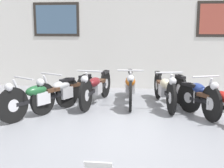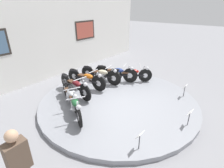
{
  "view_description": "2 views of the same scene",
  "coord_description": "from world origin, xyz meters",
  "px_view_note": "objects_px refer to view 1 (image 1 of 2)",
  "views": [
    {
      "loc": [
        0.46,
        -5.14,
        1.87
      ],
      "look_at": [
        -0.24,
        0.35,
        0.83
      ],
      "focal_mm": 50.0,
      "sensor_mm": 36.0,
      "label": 1
    },
    {
      "loc": [
        -4.63,
        -3.31,
        3.38
      ],
      "look_at": [
        -0.19,
        0.15,
        0.79
      ],
      "focal_mm": 28.0,
      "sensor_mm": 36.0,
      "label": 2
    }
  ],
  "objects_px": {
    "motorcycle_blue": "(195,93)",
    "motorcycle_red": "(217,102)",
    "motorcycle_silver": "(65,90)",
    "motorcycle_orange": "(130,86)",
    "motorcycle_green": "(41,96)",
    "motorcycle_maroon": "(96,86)",
    "motorcycle_cream": "(164,88)"
  },
  "relations": [
    {
      "from": "motorcycle_orange",
      "to": "motorcycle_cream",
      "type": "distance_m",
      "value": 0.76
    },
    {
      "from": "motorcycle_green",
      "to": "motorcycle_maroon",
      "type": "bearing_deg",
      "value": 48.04
    },
    {
      "from": "motorcycle_cream",
      "to": "motorcycle_red",
      "type": "relative_size",
      "value": 1.25
    },
    {
      "from": "motorcycle_silver",
      "to": "motorcycle_orange",
      "type": "bearing_deg",
      "value": 22.71
    },
    {
      "from": "motorcycle_green",
      "to": "motorcycle_maroon",
      "type": "relative_size",
      "value": 0.88
    },
    {
      "from": "motorcycle_blue",
      "to": "motorcycle_red",
      "type": "bearing_deg",
      "value": -61.77
    },
    {
      "from": "motorcycle_red",
      "to": "motorcycle_green",
      "type": "bearing_deg",
      "value": -179.99
    },
    {
      "from": "motorcycle_green",
      "to": "motorcycle_blue",
      "type": "height_order",
      "value": "motorcycle_blue"
    },
    {
      "from": "motorcycle_maroon",
      "to": "motorcycle_red",
      "type": "height_order",
      "value": "motorcycle_maroon"
    },
    {
      "from": "motorcycle_maroon",
      "to": "motorcycle_blue",
      "type": "relative_size",
      "value": 1.05
    },
    {
      "from": "motorcycle_green",
      "to": "motorcycle_orange",
      "type": "height_order",
      "value": "motorcycle_orange"
    },
    {
      "from": "motorcycle_orange",
      "to": "motorcycle_red",
      "type": "height_order",
      "value": "motorcycle_orange"
    },
    {
      "from": "motorcycle_maroon",
      "to": "motorcycle_orange",
      "type": "relative_size",
      "value": 0.99
    },
    {
      "from": "motorcycle_maroon",
      "to": "motorcycle_cream",
      "type": "distance_m",
      "value": 1.49
    },
    {
      "from": "motorcycle_silver",
      "to": "motorcycle_blue",
      "type": "xyz_separation_m",
      "value": [
        2.68,
        0.0,
        0.01
      ]
    },
    {
      "from": "motorcycle_maroon",
      "to": "motorcycle_red",
      "type": "relative_size",
      "value": 1.26
    },
    {
      "from": "motorcycle_green",
      "to": "motorcycle_silver",
      "type": "height_order",
      "value": "motorcycle_green"
    },
    {
      "from": "motorcycle_cream",
      "to": "motorcycle_green",
      "type": "bearing_deg",
      "value": -157.27
    },
    {
      "from": "motorcycle_orange",
      "to": "motorcycle_blue",
      "type": "xyz_separation_m",
      "value": [
        1.34,
        -0.56,
        -0.01
      ]
    },
    {
      "from": "motorcycle_maroon",
      "to": "motorcycle_cream",
      "type": "bearing_deg",
      "value": 0.0
    },
    {
      "from": "motorcycle_silver",
      "to": "motorcycle_red",
      "type": "bearing_deg",
      "value": -11.13
    },
    {
      "from": "motorcycle_green",
      "to": "motorcycle_silver",
      "type": "relative_size",
      "value": 0.96
    },
    {
      "from": "motorcycle_green",
      "to": "motorcycle_blue",
      "type": "distance_m",
      "value": 3.05
    },
    {
      "from": "motorcycle_blue",
      "to": "motorcycle_red",
      "type": "xyz_separation_m",
      "value": [
        0.32,
        -0.59,
        -0.02
      ]
    },
    {
      "from": "motorcycle_cream",
      "to": "motorcycle_silver",
      "type": "bearing_deg",
      "value": -168.81
    },
    {
      "from": "motorcycle_maroon",
      "to": "motorcycle_cream",
      "type": "relative_size",
      "value": 1.0
    },
    {
      "from": "motorcycle_green",
      "to": "motorcycle_red",
      "type": "distance_m",
      "value": 3.3
    },
    {
      "from": "motorcycle_green",
      "to": "motorcycle_silver",
      "type": "bearing_deg",
      "value": 62.55
    },
    {
      "from": "motorcycle_maroon",
      "to": "motorcycle_blue",
      "type": "height_order",
      "value": "motorcycle_maroon"
    },
    {
      "from": "motorcycle_blue",
      "to": "motorcycle_green",
      "type": "bearing_deg",
      "value": -168.82
    },
    {
      "from": "motorcycle_silver",
      "to": "motorcycle_orange",
      "type": "height_order",
      "value": "motorcycle_orange"
    },
    {
      "from": "motorcycle_silver",
      "to": "motorcycle_red",
      "type": "xyz_separation_m",
      "value": [
        3.0,
        -0.59,
        -0.01
      ]
    }
  ]
}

